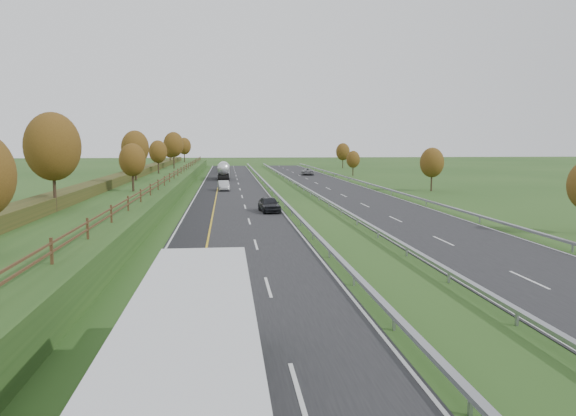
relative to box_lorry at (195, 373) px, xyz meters
name	(u,v)px	position (x,y,z in m)	size (l,w,h in m)	color
ground	(295,199)	(9.53, 59.85, -2.33)	(400.00, 400.00, 0.00)	#254719
near_carriageway	(233,196)	(1.53, 64.85, -2.31)	(10.50, 200.00, 0.04)	black
far_carriageway	(351,195)	(18.03, 64.85, -2.31)	(10.50, 200.00, 0.04)	black
hard_shoulder	(205,196)	(-2.22, 64.85, -2.31)	(3.00, 200.00, 0.04)	black
lane_markings	(279,196)	(7.93, 64.73, -2.28)	(26.75, 200.00, 0.01)	silver
embankment_left	(135,190)	(-11.47, 64.85, -1.33)	(12.00, 200.00, 2.00)	#254719
hedge_left	(120,178)	(-13.47, 64.85, 0.22)	(2.20, 180.00, 1.10)	#2D3415
fence_left	(169,177)	(-6.97, 64.44, 0.40)	(0.12, 189.06, 1.20)	#422B19
median_barrier_near	(274,191)	(7.23, 64.85, -1.72)	(0.32, 200.00, 0.71)	#919499
median_barrier_far	(311,191)	(12.33, 64.85, -1.72)	(0.32, 200.00, 0.71)	#919499
outer_barrier_far	(391,190)	(23.83, 64.85, -1.71)	(0.32, 200.00, 0.71)	#919499
trees_left	(133,150)	(-11.11, 61.48, 4.04)	(6.64, 164.30, 7.66)	#2D2116
trees_far	(386,158)	(31.33, 94.06, 1.92)	(8.45, 118.60, 7.12)	#2D2116
box_lorry	(195,373)	(0.00, 0.00, 0.00)	(2.58, 16.28, 4.06)	black
road_tanker	(224,170)	(0.12, 100.19, -0.47)	(2.40, 11.22, 3.46)	silver
car_dark_near	(269,204)	(5.18, 46.78, -1.48)	(1.92, 4.78, 1.63)	black
car_silver_mid	(224,185)	(0.24, 74.07, -1.54)	(1.58, 4.53, 1.49)	#B8B9BD
car_small_far	(223,170)	(-0.07, 123.76, -1.64)	(1.83, 4.50, 1.31)	#13213C
car_oncoming	(308,171)	(18.85, 112.98, -1.51)	(2.58, 5.60, 1.56)	#98989C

